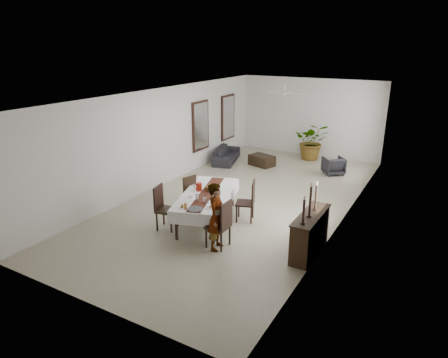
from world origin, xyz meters
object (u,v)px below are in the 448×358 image
at_px(dining_table_top, 207,195).
at_px(sideboard_body, 310,234).
at_px(sofa, 226,154).
at_px(woman, 217,217).
at_px(red_pitcher, 199,187).

height_order(dining_table_top, sideboard_body, sideboard_body).
bearing_deg(sofa, sideboard_body, -153.10).
bearing_deg(woman, sofa, 17.73).
xyz_separation_m(dining_table_top, woman, (0.99, -1.16, 0.04)).
bearing_deg(red_pitcher, woman, -43.90).
relative_size(red_pitcher, sideboard_body, 0.14).
xyz_separation_m(red_pitcher, sofa, (-2.06, 5.15, -0.61)).
height_order(dining_table_top, red_pitcher, red_pitcher).
xyz_separation_m(red_pitcher, woman, (1.28, -1.24, -0.10)).
distance_m(red_pitcher, sideboard_body, 3.27).
bearing_deg(red_pitcher, sideboard_body, -6.79).
bearing_deg(woman, red_pitcher, 36.23).
relative_size(dining_table_top, red_pitcher, 12.00).
relative_size(woman, sideboard_body, 1.04).
distance_m(dining_table_top, woman, 1.53).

